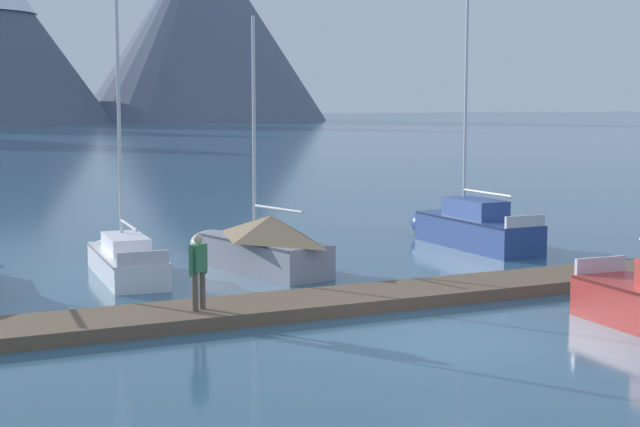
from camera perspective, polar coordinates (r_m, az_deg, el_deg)
The scene contains 7 objects.
ground_plane at distance 19.57m, azimuth 8.09°, elevation -7.67°, with size 700.00×700.00×0.00m, color #335B75.
mountain_east_summit at distance 251.71m, azimuth -7.07°, elevation 11.35°, with size 64.31×64.31×49.76m.
dock at distance 22.83m, azimuth 2.29°, elevation -5.15°, with size 20.54×2.90×0.30m.
sailboat_second_berth at distance 27.35m, azimuth -11.75°, elevation -2.56°, with size 1.95×6.32×9.11m.
sailboat_mid_dock_port at distance 27.44m, azimuth -3.77°, elevation -1.81°, with size 2.74×5.98×7.25m.
sailboat_far_berth at distance 32.42m, azimuth 8.92°, elevation -0.79°, with size 1.83×6.43×8.33m.
person_on_dock at distance 20.91m, azimuth -7.31°, elevation -3.19°, with size 0.51×0.39×1.69m.
Camera 1 is at (-10.96, -15.47, 4.84)m, focal length 53.32 mm.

